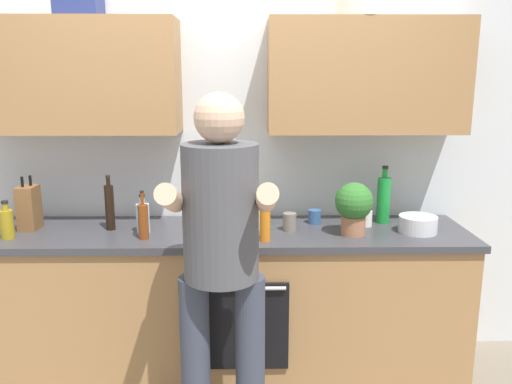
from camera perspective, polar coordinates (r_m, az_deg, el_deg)
The scene contains 18 objects.
ground_plane at distance 3.38m, azimuth -3.36°, elevation -19.04°, with size 12.00×12.00×0.00m, color #756B5B.
back_wall_unit at distance 3.16m, azimuth -3.48°, elevation 7.58°, with size 4.00×0.38×2.50m.
counter at distance 3.16m, azimuth -3.46°, elevation -12.06°, with size 2.84×0.67×0.90m.
person_standing at distance 2.34m, azimuth -3.89°, elevation -6.36°, with size 0.49×0.45×1.71m.
bottle_water at distance 3.00m, azimuth -12.42°, elevation -2.76°, with size 0.08×0.08×0.22m.
bottle_soy at distance 3.10m, azimuth -15.89°, elevation -1.55°, with size 0.05×0.05×0.32m.
bottle_soda at distance 3.22m, azimuth 13.94°, elevation -0.78°, with size 0.08×0.08×0.35m.
bottle_juice at distance 2.78m, azimuth 1.00°, elevation -2.99°, with size 0.06×0.06×0.29m.
bottle_vinegar at distance 2.89m, azimuth -12.37°, elevation -3.12°, with size 0.06×0.06×0.27m.
bottle_oil at distance 3.14m, azimuth -25.87°, elevation -3.13°, with size 0.07×0.07×0.21m.
bottle_hotsauce at distance 3.05m, azimuth -6.64°, elevation -2.21°, with size 0.08×0.08×0.23m.
cup_stoneware at distance 2.99m, azimuth 3.74°, elevation -3.33°, with size 0.08×0.08×0.10m, color slate.
cup_coffee at distance 3.15m, azimuth 11.99°, elevation -2.87°, with size 0.08×0.08×0.09m, color white.
cup_tea at distance 3.15m, azimuth 6.51°, elevation -2.73°, with size 0.08×0.08×0.08m, color #33598C.
mixing_bowl at distance 3.09m, azimuth 17.48°, elevation -3.42°, with size 0.22×0.22×0.10m, color silver.
knife_block at distance 3.27m, azimuth -23.85°, elevation -1.59°, with size 0.10×0.14×0.32m.
potted_herb at distance 2.93m, azimuth 10.78°, elevation -1.48°, with size 0.21×0.21×0.30m.
grocery_bag_rice at distance 3.08m, azimuth -1.55°, elevation -2.41°, with size 0.25×0.19×0.15m, color beige.
Camera 1 is at (0.14, -2.88, 1.77)m, focal length 36.13 mm.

